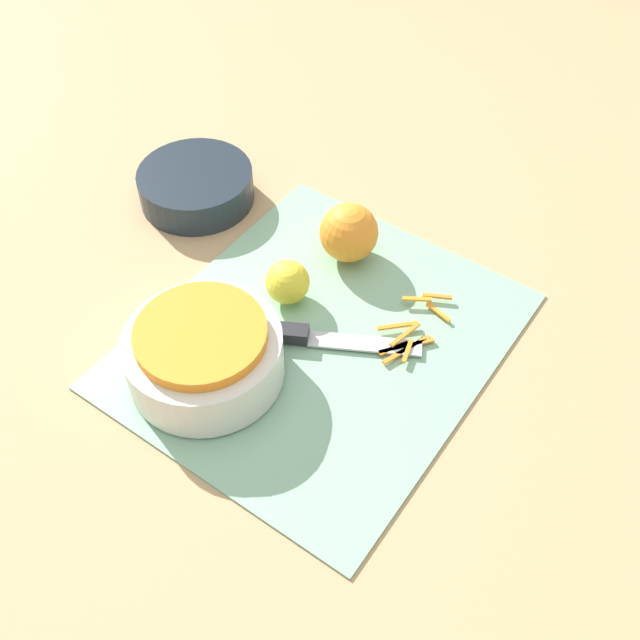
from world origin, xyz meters
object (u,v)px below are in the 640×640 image
at_px(knife, 289,334).
at_px(orange_left, 349,233).
at_px(bowl_speckled, 204,353).
at_px(lemon, 287,282).
at_px(bowl_dark, 196,186).

xyz_separation_m(knife, orange_left, (0.15, 0.02, 0.03)).
relative_size(bowl_speckled, orange_left, 2.33).
bearing_deg(bowl_speckled, lemon, -2.11).
distance_m(bowl_dark, lemon, 0.23).
distance_m(bowl_speckled, bowl_dark, 0.30).
xyz_separation_m(orange_left, lemon, (-0.10, 0.02, -0.01)).
xyz_separation_m(bowl_dark, lemon, (-0.08, -0.21, 0.01)).
height_order(bowl_speckled, orange_left, same).
distance_m(orange_left, lemon, 0.10).
relative_size(bowl_speckled, bowl_dark, 1.11).
relative_size(knife, orange_left, 2.82).
bearing_deg(knife, lemon, 99.02).
height_order(bowl_dark, knife, bowl_dark).
bearing_deg(lemon, bowl_speckled, 177.89).
bearing_deg(orange_left, knife, -172.22).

